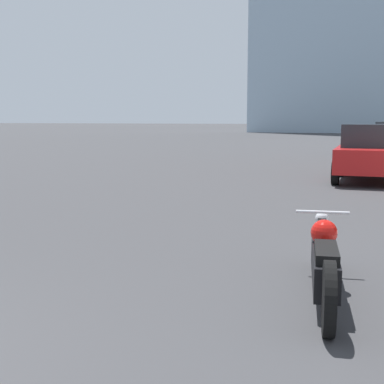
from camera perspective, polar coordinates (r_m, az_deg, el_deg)
motorcycle at (r=5.73m, az=13.94°, el=-7.08°), size 0.72×2.67×0.76m
parked_car_red at (r=16.59m, az=18.43°, el=3.98°), size 2.05×3.97×1.68m
parked_car_blue at (r=29.60m, az=19.64°, el=5.34°), size 2.09×4.48×1.55m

